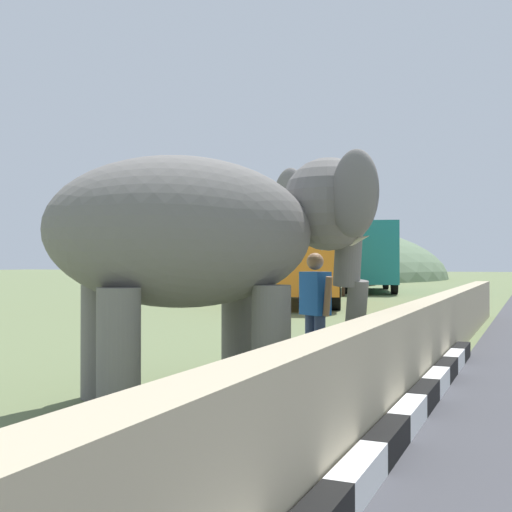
# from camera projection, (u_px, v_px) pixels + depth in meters

# --- Properties ---
(barrier_parapet) EXTENTS (28.00, 0.36, 1.00)m
(barrier_parapet) POSITION_uv_depth(u_px,v_px,m) (353.00, 388.00, 5.19)
(barrier_parapet) COLOR tan
(barrier_parapet) RESTS_ON ground_plane
(elephant) EXTENTS (3.89, 3.77, 2.83)m
(elephant) POSITION_uv_depth(u_px,v_px,m) (216.00, 236.00, 7.29)
(elephant) COLOR slate
(elephant) RESTS_ON ground_plane
(person_handler) EXTENTS (0.44, 0.62, 1.66)m
(person_handler) POSITION_uv_depth(u_px,v_px,m) (315.00, 307.00, 8.57)
(person_handler) COLOR navy
(person_handler) RESTS_ON ground_plane
(bus_orange) EXTENTS (9.87, 5.14, 3.50)m
(bus_orange) POSITION_uv_depth(u_px,v_px,m) (304.00, 248.00, 23.64)
(bus_orange) COLOR orange
(bus_orange) RESTS_ON ground_plane
(bus_teal) EXTENTS (9.62, 4.99, 3.50)m
(bus_teal) POSITION_uv_depth(u_px,v_px,m) (368.00, 252.00, 33.93)
(bus_teal) COLOR teal
(bus_teal) RESTS_ON ground_plane
(bus_white) EXTENTS (10.24, 5.13, 3.50)m
(bus_white) POSITION_uv_depth(u_px,v_px,m) (356.00, 255.00, 47.38)
(bus_white) COLOR silver
(bus_white) RESTS_ON ground_plane
(cow_near) EXTENTS (1.05, 1.92, 1.23)m
(cow_near) POSITION_uv_depth(u_px,v_px,m) (294.00, 280.00, 24.49)
(cow_near) COLOR #473323
(cow_near) RESTS_ON ground_plane
(cow_mid) EXTENTS (0.88, 1.93, 1.23)m
(cow_mid) POSITION_uv_depth(u_px,v_px,m) (332.00, 277.00, 29.03)
(cow_mid) COLOR #473323
(cow_mid) RESTS_ON ground_plane
(hill_east) EXTENTS (39.35, 31.48, 11.23)m
(hill_east) POSITION_uv_depth(u_px,v_px,m) (281.00, 278.00, 62.35)
(hill_east) COLOR #617758
(hill_east) RESTS_ON ground_plane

